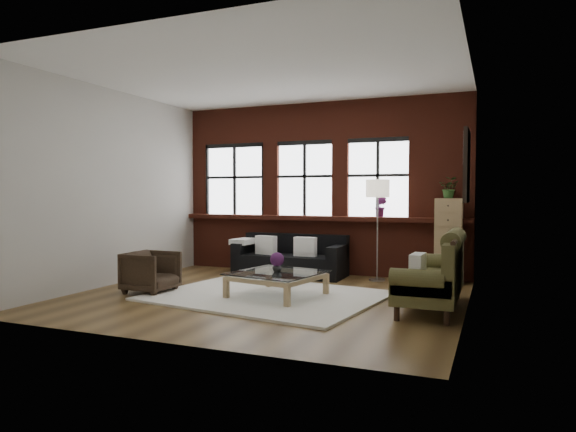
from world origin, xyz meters
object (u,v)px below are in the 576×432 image
at_px(vintage_settee, 430,271).
at_px(drawer_chest, 449,240).
at_px(vase, 277,267).
at_px(dark_sofa, 290,256).
at_px(armchair, 151,272).
at_px(floor_lamp, 377,226).
at_px(coffee_table, 277,285).

relative_size(vintage_settee, drawer_chest, 1.32).
bearing_deg(vase, dark_sofa, 106.72).
relative_size(dark_sofa, vase, 14.21).
bearing_deg(armchair, floor_lamp, -50.15).
bearing_deg(drawer_chest, coffee_table, -133.51).
bearing_deg(drawer_chest, armchair, -147.13).
distance_m(armchair, floor_lamp, 3.82).
bearing_deg(vintage_settee, vase, -176.70).
xyz_separation_m(drawer_chest, floor_lamp, (-1.15, -0.27, 0.23)).
bearing_deg(floor_lamp, vase, -116.67).
bearing_deg(drawer_chest, vintage_settee, -91.38).
bearing_deg(armchair, vase, -78.50).
distance_m(armchair, drawer_chest, 4.88).
bearing_deg(drawer_chest, dark_sofa, -172.82).
xyz_separation_m(vintage_settee, vase, (-2.11, -0.12, -0.05)).
distance_m(vase, drawer_chest, 3.15).
relative_size(armchair, coffee_table, 0.60).
distance_m(dark_sofa, vintage_settee, 3.25).
height_order(coffee_table, floor_lamp, floor_lamp).
xyz_separation_m(coffee_table, vase, (-0.00, 0.00, 0.26)).
distance_m(drawer_chest, floor_lamp, 1.21).
bearing_deg(vase, armchair, -169.39).
distance_m(vintage_settee, floor_lamp, 2.23).
relative_size(dark_sofa, drawer_chest, 1.42).
bearing_deg(coffee_table, drawer_chest, 46.49).
xyz_separation_m(vintage_settee, floor_lamp, (-1.10, 1.89, 0.45)).
xyz_separation_m(dark_sofa, floor_lamp, (1.59, 0.07, 0.58)).
height_order(vintage_settee, armchair, vintage_settee).
height_order(dark_sofa, coffee_table, dark_sofa).
bearing_deg(floor_lamp, vintage_settee, -59.68).
relative_size(dark_sofa, floor_lamp, 1.07).
relative_size(vintage_settee, floor_lamp, 0.99).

